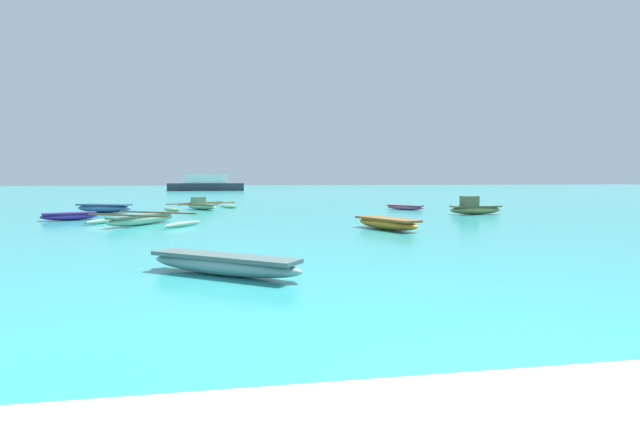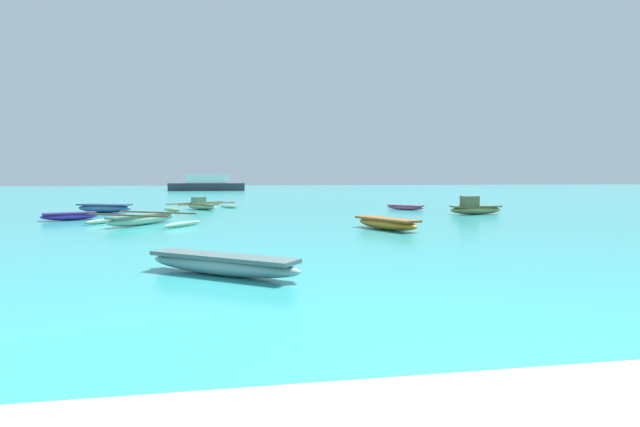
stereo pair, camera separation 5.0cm
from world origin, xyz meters
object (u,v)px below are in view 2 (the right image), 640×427
moored_boat_7 (405,207)px  moored_boat_4 (143,219)px  moored_boat_6 (105,208)px  moored_boat_1 (201,205)px  distant_ferry (207,184)px  moored_boat_2 (222,264)px  moored_boat_3 (387,223)px  moored_boat_0 (475,208)px  moored_boat_5 (70,216)px

moored_boat_7 → moored_boat_4: bearing=-105.4°
moored_boat_6 → moored_boat_7: size_ratio=1.56×
moored_boat_4 → moored_boat_6: 8.53m
moored_boat_1 → distant_ferry: size_ratio=0.41×
moored_boat_1 → moored_boat_4: bearing=-50.6°
moored_boat_2 → moored_boat_1: bearing=131.6°
moored_boat_2 → distant_ferry: (-3.68, 65.10, 0.75)m
moored_boat_2 → moored_boat_6: moored_boat_6 is taller
moored_boat_3 → distant_ferry: size_ratio=0.30×
moored_boat_0 → distant_ferry: 53.33m
moored_boat_4 → moored_boat_6: bearing=54.6°
moored_boat_0 → moored_boat_2: size_ratio=0.90×
moored_boat_5 → moored_boat_7: bearing=-8.1°
moored_boat_3 → moored_boat_6: bearing=-154.5°
moored_boat_0 → moored_boat_6: (-19.47, 4.77, -0.08)m
moored_boat_5 → distant_ferry: bearing=64.2°
moored_boat_3 → moored_boat_4: (-9.28, 3.47, -0.01)m
moored_boat_0 → moored_boat_6: bearing=163.8°
moored_boat_4 → distant_ferry: size_ratio=0.44×
moored_boat_1 → moored_boat_6: size_ratio=1.33×
moored_boat_6 → distant_ferry: 46.10m
moored_boat_0 → moored_boat_5: (-19.76, -0.19, -0.14)m
moored_boat_2 → moored_boat_4: 11.78m
moored_boat_1 → moored_boat_5: 8.59m
moored_boat_2 → moored_boat_3: moored_boat_3 is taller
moored_boat_0 → moored_boat_3: (-6.83, -6.54, -0.10)m
distant_ferry → moored_boat_1: bearing=-87.4°
moored_boat_0 → moored_boat_7: 4.73m
moored_boat_4 → moored_boat_7: moored_boat_4 is taller
moored_boat_4 → moored_boat_5: (-3.65, 2.89, -0.03)m
moored_boat_2 → moored_boat_3: size_ratio=1.00×
moored_boat_3 → moored_boat_4: size_ratio=0.68×
moored_boat_4 → moored_boat_6: (-3.36, 7.84, 0.04)m
moored_boat_2 → moored_boat_6: (-6.81, 19.10, 0.04)m
moored_boat_2 → moored_boat_5: (-7.10, 14.15, -0.03)m
moored_boat_0 → moored_boat_4: size_ratio=0.61×
moored_boat_6 → distant_ferry: bearing=107.5°
moored_boat_0 → moored_boat_2: moored_boat_0 is taller
moored_boat_0 → moored_boat_5: moored_boat_0 is taller
moored_boat_1 → moored_boat_7: size_ratio=2.09×
moored_boat_3 → moored_boat_7: (4.50, 10.66, -0.07)m
moored_boat_4 → moored_boat_6: size_ratio=1.44×
moored_boat_4 → distant_ferry: (-0.23, 53.84, 0.75)m
moored_boat_5 → distant_ferry: (3.42, 50.95, 0.78)m
moored_boat_5 → moored_boat_6: 4.96m
moored_boat_3 → moored_boat_6: 16.96m
distant_ferry → moored_boat_3: bearing=-80.6°
moored_boat_2 → moored_boat_5: size_ratio=1.29×
moored_boat_3 → distant_ferry: bearing=166.7°
moored_boat_0 → moored_boat_7: size_ratio=1.37×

